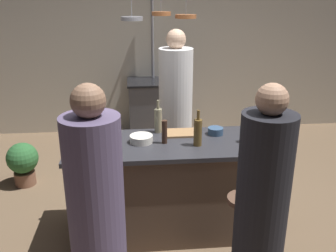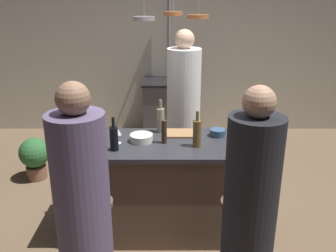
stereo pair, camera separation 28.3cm
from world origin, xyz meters
The scene contains 21 objects.
ground_plane centered at (0.00, 0.00, 0.00)m, with size 9.00×9.00×0.00m, color brown.
back_wall centered at (0.00, 2.85, 1.30)m, with size 6.40×0.16×2.60m, color beige.
kitchen_island centered at (0.00, 0.00, 0.45)m, with size 1.80×0.72×0.90m.
stove_range centered at (0.00, 2.45, 0.45)m, with size 0.80×0.64×0.89m.
chef centered at (0.16, 0.99, 0.83)m, with size 0.38×0.38×1.79m.
bar_stool_left centered at (-0.56, -0.62, 0.38)m, with size 0.28×0.28×0.68m.
guest_left centered at (-0.56, -1.00, 0.78)m, with size 0.36×0.36×1.69m.
bar_stool_right centered at (0.51, -0.62, 0.38)m, with size 0.28×0.28×0.68m.
guest_right centered at (0.52, -0.97, 0.77)m, with size 0.35×0.35×1.66m.
overhead_pot_rack centered at (0.02, 1.96, 1.67)m, with size 0.91×1.28×2.17m.
potted_plant centered at (-1.62, 1.03, 0.30)m, with size 0.36×0.36×0.52m.
cutting_board centered at (0.12, 0.20, 0.91)m, with size 0.32×0.22×0.02m, color #997047.
pepper_mill centered at (-0.05, -0.01, 1.01)m, with size 0.05×0.05×0.21m, color #382319.
wine_bottle_amber centered at (0.24, -0.09, 1.02)m, with size 0.07×0.07×0.32m.
wine_bottle_dark centered at (-0.46, -0.17, 1.01)m, with size 0.07×0.07×0.29m.
wine_bottle_red centered at (-0.78, 0.19, 1.02)m, with size 0.07×0.07×0.31m.
wine_bottle_white centered at (-0.08, 0.26, 1.02)m, with size 0.07×0.07×0.31m.
wine_glass_near_left_guest centered at (-0.45, -0.02, 1.01)m, with size 0.07×0.07×0.15m.
wine_glass_near_right_guest centered at (0.65, -0.05, 1.01)m, with size 0.07×0.07×0.15m.
mixing_bowl_blue centered at (0.45, 0.16, 0.93)m, with size 0.14×0.14×0.06m, color #334C6B.
mixing_bowl_ceramic centered at (-0.25, 0.03, 0.93)m, with size 0.20×0.20×0.06m, color silver.
Camera 2 is at (-0.01, -3.05, 2.16)m, focal length 39.79 mm.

